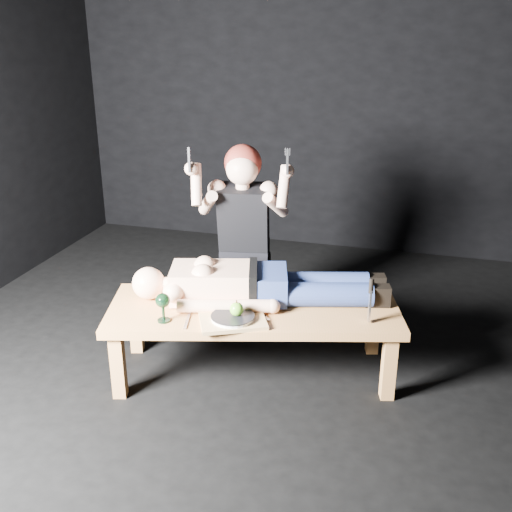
# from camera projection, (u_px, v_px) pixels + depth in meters

# --- Properties ---
(ground) EXTENTS (5.00, 5.00, 0.00)m
(ground) POSITION_uv_depth(u_px,v_px,m) (279.00, 389.00, 3.54)
(ground) COLOR black
(ground) RESTS_ON ground
(back_wall) EXTENTS (5.00, 0.00, 5.00)m
(back_wall) POSITION_uv_depth(u_px,v_px,m) (349.00, 84.00, 5.23)
(back_wall) COLOR black
(back_wall) RESTS_ON ground
(table) EXTENTS (1.81, 1.06, 0.45)m
(table) POSITION_uv_depth(u_px,v_px,m) (254.00, 340.00, 3.63)
(table) COLOR #B2733D
(table) RESTS_ON ground
(lying_man) EXTENTS (1.69, 0.90, 0.25)m
(lying_man) POSITION_uv_depth(u_px,v_px,m) (262.00, 280.00, 3.59)
(lying_man) COLOR beige
(lying_man) RESTS_ON table
(kneeling_woman) EXTENTS (0.84, 0.91, 1.34)m
(kneeling_woman) POSITION_uv_depth(u_px,v_px,m) (245.00, 234.00, 4.08)
(kneeling_woman) COLOR black
(kneeling_woman) RESTS_ON ground
(serving_tray) EXTENTS (0.44, 0.39, 0.02)m
(serving_tray) POSITION_uv_depth(u_px,v_px,m) (233.00, 320.00, 3.36)
(serving_tray) COLOR tan
(serving_tray) RESTS_ON table
(plate) EXTENTS (0.32, 0.32, 0.02)m
(plate) POSITION_uv_depth(u_px,v_px,m) (233.00, 317.00, 3.35)
(plate) COLOR white
(plate) RESTS_ON serving_tray
(apple) EXTENTS (0.08, 0.08, 0.08)m
(apple) POSITION_uv_depth(u_px,v_px,m) (237.00, 309.00, 3.34)
(apple) COLOR #54AA22
(apple) RESTS_ON plate
(goblet) EXTENTS (0.10, 0.10, 0.17)m
(goblet) POSITION_uv_depth(u_px,v_px,m) (163.00, 308.00, 3.34)
(goblet) COLOR black
(goblet) RESTS_ON table
(fork_flat) EXTENTS (0.06, 0.18, 0.01)m
(fork_flat) POSITION_uv_depth(u_px,v_px,m) (187.00, 321.00, 3.37)
(fork_flat) COLOR #B2B2B7
(fork_flat) RESTS_ON table
(knife_flat) EXTENTS (0.04, 0.18, 0.01)m
(knife_flat) POSITION_uv_depth(u_px,v_px,m) (259.00, 322.00, 3.36)
(knife_flat) COLOR #B2B2B7
(knife_flat) RESTS_ON table
(spoon_flat) EXTENTS (0.13, 0.15, 0.01)m
(spoon_flat) POSITION_uv_depth(u_px,v_px,m) (262.00, 314.00, 3.45)
(spoon_flat) COLOR #B2B2B7
(spoon_flat) RESTS_ON table
(carving_knife) EXTENTS (0.04, 0.05, 0.27)m
(carving_knife) POSITION_uv_depth(u_px,v_px,m) (370.00, 301.00, 3.31)
(carving_knife) COLOR #B2B2B7
(carving_knife) RESTS_ON table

